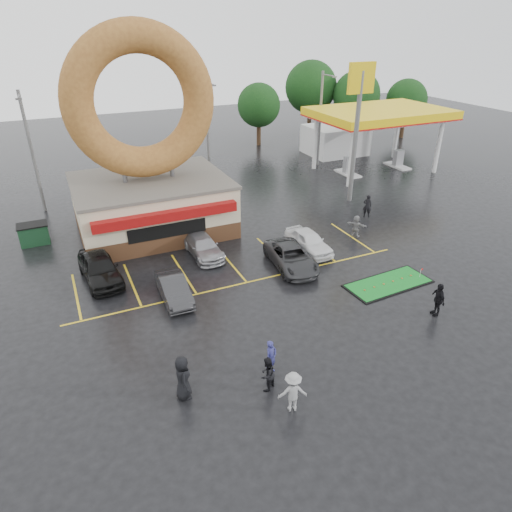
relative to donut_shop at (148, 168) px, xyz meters
name	(u,v)px	position (x,y,z in m)	size (l,w,h in m)	color
ground	(273,314)	(3.00, -12.97, -4.46)	(120.00, 120.00, 0.00)	black
donut_shop	(148,168)	(0.00, 0.00, 0.00)	(10.20, 8.70, 13.50)	#472B19
gas_station	(359,127)	(23.00, 7.97, -0.77)	(12.30, 13.65, 5.90)	silver
shell_sign	(359,108)	(16.00, -0.97, 2.91)	(2.20, 0.36, 10.60)	slate
streetlight_left	(31,150)	(-7.00, 6.95, 0.32)	(0.40, 2.21, 9.00)	slate
streetlight_mid	(208,130)	(7.00, 7.95, 0.32)	(0.40, 2.21, 9.00)	slate
streetlight_right	(321,117)	(19.00, 8.95, 0.32)	(0.40, 2.21, 9.00)	slate
tree_far_a	(357,95)	(29.00, 17.03, 0.72)	(5.60, 5.60, 8.00)	#332114
tree_far_b	(406,100)	(35.00, 15.03, 0.07)	(4.90, 4.90, 7.00)	#332114
tree_far_c	(311,87)	(25.00, 21.03, 1.37)	(6.30, 6.30, 9.00)	#332114
tree_far_d	(259,105)	(17.00, 19.03, 0.07)	(4.90, 4.90, 7.00)	#332114
car_black	(100,268)	(-4.50, -5.84, -3.67)	(1.87, 4.65, 1.59)	black
car_dgrey	(174,288)	(-1.21, -9.47, -3.83)	(1.34, 3.83, 1.26)	#28282A
car_silver	(203,246)	(1.85, -5.29, -3.85)	(1.71, 4.22, 1.22)	#939397
car_grey	(291,257)	(6.16, -8.98, -3.81)	(2.17, 4.70, 1.31)	#313134
car_white	(309,241)	(8.21, -7.56, -3.78)	(1.62, 4.02, 1.37)	white
person_blue	(271,357)	(0.97, -16.77, -3.67)	(0.58, 0.38, 1.59)	navy
person_blackjkt	(267,374)	(0.38, -17.62, -3.69)	(0.75, 0.59, 1.54)	black
person_hoodie	(293,392)	(0.79, -19.00, -3.59)	(1.13, 0.65, 1.75)	gray
person_bystander	(183,378)	(-2.79, -16.62, -3.49)	(0.95, 0.62, 1.94)	black
person_cameraman	(438,299)	(10.47, -16.42, -3.57)	(1.05, 0.44, 1.79)	black
person_walker_near	(356,226)	(12.29, -6.98, -3.70)	(1.41, 0.45, 1.52)	gray
person_walker_far	(367,206)	(15.12, -4.42, -3.59)	(0.64, 0.42, 1.76)	black
dumpster	(34,234)	(-7.81, 0.99, -3.81)	(1.80, 1.20, 1.30)	#1B4829
putting_green	(388,283)	(10.23, -13.07, -4.42)	(5.14, 2.46, 0.63)	black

